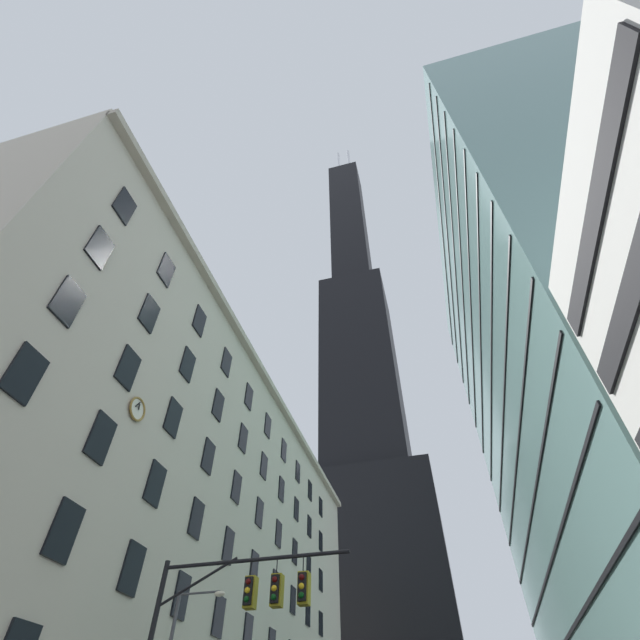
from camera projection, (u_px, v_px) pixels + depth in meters
The scene contains 4 objects.
station_building at pixel (174, 544), 37.97m from camera, with size 16.01×58.75×29.84m.
dark_skyscraper at pixel (365, 417), 114.40m from camera, with size 28.11×28.11×220.60m.
glass_office_midrise at pixel (582, 372), 42.47m from camera, with size 16.86×43.25×56.17m.
traffic_signal_mast at pixel (238, 612), 15.86m from camera, with size 7.61×0.63×7.13m.
Camera 1 is at (3.87, -12.34, 1.47)m, focal length 25.00 mm.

